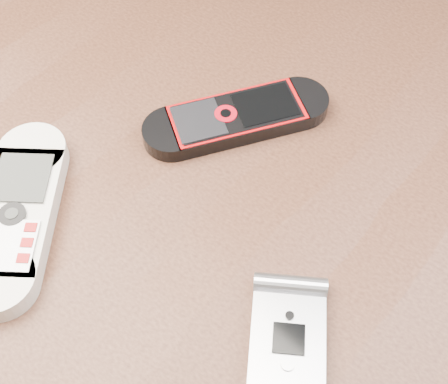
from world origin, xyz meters
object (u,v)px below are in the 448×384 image
at_px(table, 220,257).
at_px(motorola_razr, 288,346).
at_px(nokia_white, 17,213).
at_px(nokia_black_red, 237,117).

relative_size(table, motorola_razr, 11.49).
xyz_separation_m(nokia_white, nokia_black_red, (0.07, 0.19, -0.00)).
bearing_deg(nokia_black_red, nokia_white, -77.40).
height_order(table, nokia_white, nokia_white).
distance_m(nokia_black_red, motorola_razr, 0.21).
distance_m(table, nokia_white, 0.20).
xyz_separation_m(table, nokia_white, (-0.11, -0.12, 0.12)).
distance_m(nokia_white, nokia_black_red, 0.20).
height_order(nokia_black_red, motorola_razr, nokia_black_red).
bearing_deg(nokia_black_red, table, -28.71).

